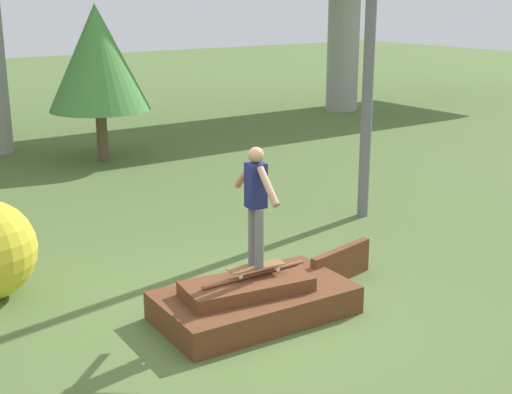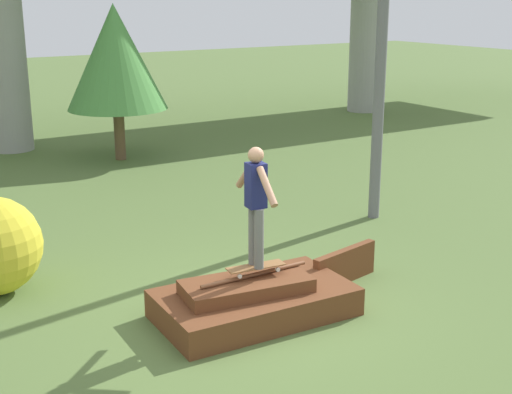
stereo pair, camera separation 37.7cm
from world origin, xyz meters
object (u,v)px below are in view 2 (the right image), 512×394
Objects in this scene: skater at (256,199)px; utility_pole at (383,9)px; skateboard at (256,267)px; tree_behind_left at (115,57)px.

utility_pole is at bearing 30.10° from skater.
tree_behind_left reaches higher than skateboard.
utility_pole is (4.09, 2.37, 3.07)m from skateboard.
skater reaches higher than skateboard.
skateboard is at bearing -20.56° from skater.
skater is 0.21× the size of utility_pole.
skater is 0.41× the size of tree_behind_left.
skater is (-0.00, 0.00, 0.89)m from skateboard.
skateboard is 0.51× the size of skater.
utility_pole is 7.42m from tree_behind_left.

